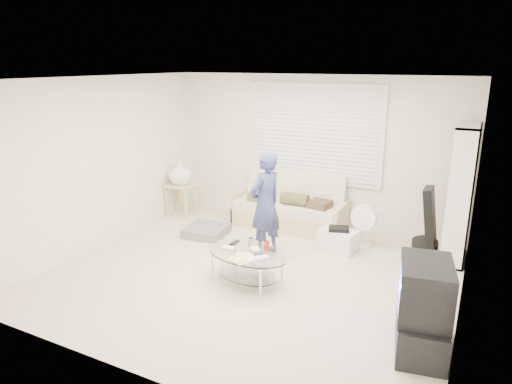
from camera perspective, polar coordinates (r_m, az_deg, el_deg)
The scene contains 13 objects.
ground at distance 6.11m, azimuth -0.53°, elevation -10.17°, with size 5.00×5.00×0.00m, color beige.
room_shell at distance 6.00m, azimuth 1.54°, elevation 5.79°, with size 5.02×4.52×2.51m.
window_blinds at distance 7.59m, azimuth 7.14°, elevation 7.22°, with size 2.32×0.08×1.62m.
futon_sofa at distance 7.67m, azimuth 4.20°, elevation -2.22°, with size 1.88×0.76×0.92m.
grey_floor_pillow at distance 7.41m, azimuth -6.20°, elevation -4.84°, with size 0.62×0.62×0.14m, color #5E5F63.
side_table at distance 8.20m, azimuth -9.43°, elevation 2.15°, with size 0.52×0.42×1.02m.
bookshelf at distance 6.80m, azimuth 24.17°, elevation -0.28°, with size 0.30×0.80×1.90m.
guitar_case at distance 6.87m, azimuth 20.80°, elevation -4.17°, with size 0.36×0.37×1.01m.
floor_fan at distance 7.00m, azimuth 13.30°, elevation -3.65°, with size 0.41×0.27×0.67m.
storage_bin at distance 6.85m, azimuth 10.23°, elevation -5.91°, with size 0.57×0.44×0.37m.
tv_unit at distance 4.74m, azimuth 20.11°, elevation -13.48°, with size 0.58×0.90×0.91m.
coffee_table at distance 5.74m, azimuth -1.11°, elevation -8.27°, with size 1.24×0.92×0.54m.
standing_person at distance 6.41m, azimuth 1.17°, elevation -1.56°, with size 0.56×0.36×1.52m, color navy.
Camera 1 is at (2.52, -4.87, 2.70)m, focal length 32.00 mm.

